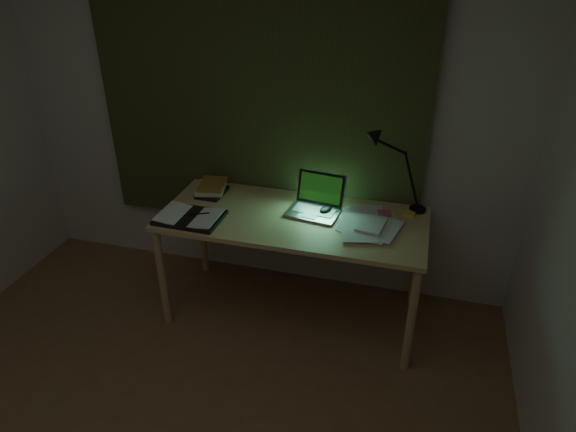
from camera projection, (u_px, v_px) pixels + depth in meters
name	position (u px, v px, depth m)	size (l,w,h in m)	color
wall_back	(259.00, 113.00, 3.38)	(3.50, 0.00, 2.50)	beige
curtain	(257.00, 84.00, 3.25)	(2.20, 0.06, 2.00)	#2D3219
desk	(293.00, 267.00, 3.36)	(1.64, 0.72, 0.75)	tan
laptop	(313.00, 198.00, 3.15)	(0.32, 0.36, 0.23)	#AFAFB4
open_textbook	(190.00, 217.00, 3.14)	(0.39, 0.28, 0.03)	white
book_stack	(212.00, 188.00, 3.44)	(0.18, 0.22, 0.09)	white
loose_papers	(363.00, 223.00, 3.09)	(0.34, 0.36, 0.02)	silver
mouse	(326.00, 210.00, 3.21)	(0.07, 0.10, 0.04)	black
sticky_yellow	(410.00, 213.00, 3.20)	(0.07, 0.07, 0.01)	yellow
sticky_pink	(384.00, 213.00, 3.20)	(0.07, 0.07, 0.02)	#E5598B
desk_lamp	(423.00, 170.00, 3.11)	(0.37, 0.29, 0.56)	black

